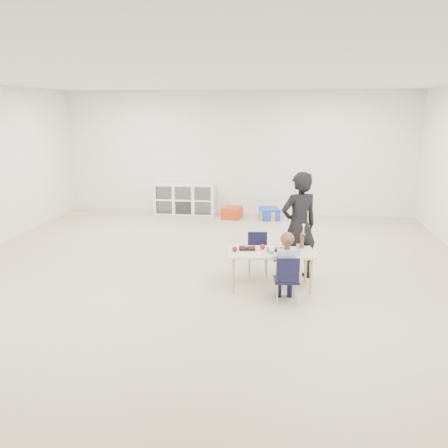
# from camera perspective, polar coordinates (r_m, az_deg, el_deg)

# --- Properties ---
(room) EXTENTS (9.00, 9.02, 2.80)m
(room) POSITION_cam_1_polar(r_m,az_deg,el_deg) (6.49, -2.18, 5.04)
(room) COLOR #BCAE90
(room) RESTS_ON ground
(table) EXTENTS (1.19, 0.69, 0.52)m
(table) POSITION_cam_1_polar(r_m,az_deg,el_deg) (6.46, 5.65, -5.45)
(table) COLOR beige
(table) RESTS_ON ground
(chair_near) EXTENTS (0.33, 0.31, 0.62)m
(chair_near) POSITION_cam_1_polar(r_m,az_deg,el_deg) (5.99, 7.50, -6.58)
(chair_near) COLOR black
(chair_near) RESTS_ON ground
(chair_far) EXTENTS (0.33, 0.31, 0.62)m
(chair_far) POSITION_cam_1_polar(r_m,az_deg,el_deg) (6.91, 4.08, -3.73)
(chair_far) COLOR black
(chair_far) RESTS_ON ground
(child) EXTENTS (0.46, 0.46, 0.98)m
(child) POSITION_cam_1_polar(r_m,az_deg,el_deg) (5.93, 7.55, -4.95)
(child) COLOR #A3B6DD
(child) RESTS_ON chair_near
(lunch_tray_near) EXTENTS (0.24, 0.18, 0.03)m
(lunch_tray_near) POSITION_cam_1_polar(r_m,az_deg,el_deg) (6.41, 6.26, -3.07)
(lunch_tray_near) COLOR black
(lunch_tray_near) RESTS_ON table
(lunch_tray_far) EXTENTS (0.24, 0.18, 0.03)m
(lunch_tray_far) POSITION_cam_1_polar(r_m,az_deg,el_deg) (6.44, 2.80, -2.94)
(lunch_tray_far) COLOR black
(lunch_tray_far) RESTS_ON table
(milk_carton) EXTENTS (0.08, 0.08, 0.10)m
(milk_carton) POSITION_cam_1_polar(r_m,az_deg,el_deg) (6.25, 5.74, -3.17)
(milk_carton) COLOR white
(milk_carton) RESTS_ON table
(bread_roll) EXTENTS (0.09, 0.09, 0.07)m
(bread_roll) POSITION_cam_1_polar(r_m,az_deg,el_deg) (6.33, 8.40, -3.20)
(bread_roll) COLOR #B08E48
(bread_roll) RESTS_ON table
(apple_near) EXTENTS (0.07, 0.07, 0.07)m
(apple_near) POSITION_cam_1_polar(r_m,az_deg,el_deg) (6.44, 4.65, -2.78)
(apple_near) COLOR maroon
(apple_near) RESTS_ON table
(apple_far) EXTENTS (0.07, 0.07, 0.07)m
(apple_far) POSITION_cam_1_polar(r_m,az_deg,el_deg) (6.33, 1.30, -3.03)
(apple_far) COLOR maroon
(apple_far) RESTS_ON table
(cubby_shelf) EXTENTS (1.40, 0.40, 0.70)m
(cubby_shelf) POSITION_cam_1_polar(r_m,az_deg,el_deg) (11.03, -4.73, 3.01)
(cubby_shelf) COLOR white
(cubby_shelf) RESTS_ON ground
(adult) EXTENTS (0.67, 0.60, 1.54)m
(adult) POSITION_cam_1_polar(r_m,az_deg,el_deg) (6.74, 8.99, -0.26)
(adult) COLOR black
(adult) RESTS_ON ground
(bin_red) EXTENTS (0.46, 0.55, 0.24)m
(bin_red) POSITION_cam_1_polar(r_m,az_deg,el_deg) (10.61, 0.97, 1.38)
(bin_red) COLOR #B62E12
(bin_red) RESTS_ON ground
(bin_yellow) EXTENTS (0.40, 0.48, 0.20)m
(bin_yellow) POSITION_cam_1_polar(r_m,az_deg,el_deg) (10.54, 5.50, 1.12)
(bin_yellow) COLOR gold
(bin_yellow) RESTS_ON ground
(bin_blue) EXTENTS (0.49, 0.57, 0.24)m
(bin_blue) POSITION_cam_1_polar(r_m,az_deg,el_deg) (10.56, 5.50, 1.25)
(bin_blue) COLOR #1A33C7
(bin_blue) RESTS_ON ground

